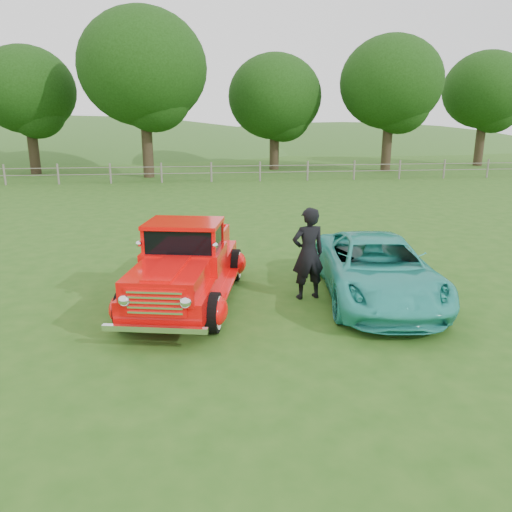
{
  "coord_description": "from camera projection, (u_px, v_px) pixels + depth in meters",
  "views": [
    {
      "loc": [
        -1.06,
        -8.75,
        3.86
      ],
      "look_at": [
        0.18,
        1.2,
        1.05
      ],
      "focal_mm": 35.0,
      "sensor_mm": 36.0,
      "label": 1
    }
  ],
  "objects": [
    {
      "name": "tree_near_west",
      "position": [
        143.0,
        68.0,
        31.11
      ],
      "size": [
        8.0,
        8.0,
        10.42
      ],
      "color": "#2E2217",
      "rests_on": "ground"
    },
    {
      "name": "fence_line",
      "position": [
        211.0,
        172.0,
        30.39
      ],
      "size": [
        48.0,
        0.12,
        1.2
      ],
      "color": "slate",
      "rests_on": "ground"
    },
    {
      "name": "man",
      "position": [
        308.0,
        254.0,
        10.74
      ],
      "size": [
        0.81,
        0.61,
        2.02
      ],
      "primitive_type": "imported",
      "rotation": [
        0.0,
        0.0,
        3.32
      ],
      "color": "black",
      "rests_on": "ground"
    },
    {
      "name": "red_pickup",
      "position": [
        186.0,
        266.0,
        10.59
      ],
      "size": [
        2.98,
        5.24,
        1.78
      ],
      "rotation": [
        0.0,
        0.0,
        -0.21
      ],
      "color": "black",
      "rests_on": "ground"
    },
    {
      "name": "ground",
      "position": [
        255.0,
        326.0,
        9.53
      ],
      "size": [
        140.0,
        140.0,
        0.0
      ],
      "primitive_type": "plane",
      "color": "#265216",
      "rests_on": "ground"
    },
    {
      "name": "tree_near_east",
      "position": [
        275.0,
        97.0,
        36.42
      ],
      "size": [
        6.8,
        6.8,
        8.33
      ],
      "color": "#2E2217",
      "rests_on": "ground"
    },
    {
      "name": "tree_mid_east",
      "position": [
        391.0,
        83.0,
        35.21
      ],
      "size": [
        7.2,
        7.2,
        9.44
      ],
      "color": "#2E2217",
      "rests_on": "ground"
    },
    {
      "name": "distant_hills",
      "position": [
        172.0,
        181.0,
        67.1
      ],
      "size": [
        116.0,
        60.0,
        18.0
      ],
      "color": "#2F5B21",
      "rests_on": "ground"
    },
    {
      "name": "teal_sedan",
      "position": [
        377.0,
        269.0,
        10.81
      ],
      "size": [
        2.81,
        5.08,
        1.35
      ],
      "primitive_type": "imported",
      "rotation": [
        0.0,
        0.0,
        -0.12
      ],
      "color": "teal",
      "rests_on": "ground"
    },
    {
      "name": "tree_mid_west",
      "position": [
        27.0,
        90.0,
        33.37
      ],
      "size": [
        6.4,
        6.4,
        8.46
      ],
      "color": "#2E2217",
      "rests_on": "ground"
    },
    {
      "name": "tree_far_east",
      "position": [
        486.0,
        90.0,
        39.22
      ],
      "size": [
        6.6,
        6.6,
        8.86
      ],
      "color": "#2E2217",
      "rests_on": "ground"
    }
  ]
}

